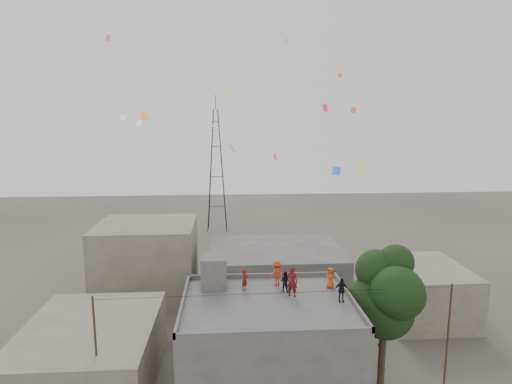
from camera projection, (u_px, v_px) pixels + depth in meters
main_building at (268, 350)px, 25.48m from camera, size 10.00×8.00×6.10m
parapet at (268, 300)px, 24.94m from camera, size 10.00×8.00×0.30m
stair_head_box at (214, 272)px, 27.14m from camera, size 1.60×1.80×2.00m
neighbor_west at (91, 355)px, 26.93m from camera, size 8.00×10.00×4.00m
neighbor_north at (275, 274)px, 39.47m from camera, size 12.00×9.00×5.00m
neighbor_northwest at (147, 259)px, 40.50m from camera, size 9.00×8.00×7.00m
neighbor_east at (421, 291)px, 36.35m from camera, size 7.00×8.00×4.40m
tree at (387, 295)px, 26.01m from camera, size 4.90×4.60×9.10m
utility_line at (278, 349)px, 24.15m from camera, size 20.12×0.62×7.40m
transmission_tower at (217, 170)px, 63.53m from camera, size 2.97×2.97×20.01m
person_red_adult at (292, 281)px, 25.71m from camera, size 0.81×0.71×1.86m
person_orange_child at (330, 278)px, 26.95m from camera, size 0.77×0.75×1.33m
person_dark_child at (285, 281)px, 26.45m from camera, size 0.78×0.73×1.29m
person_dark_adult at (341, 290)px, 24.93m from camera, size 0.84×0.35×1.43m
person_orange_adult at (277, 273)px, 27.35m from camera, size 1.21×0.98×1.64m
person_red_child at (245, 280)px, 26.64m from camera, size 0.56×0.60×1.37m
kites at (258, 122)px, 29.88m from camera, size 18.60×17.40×10.04m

